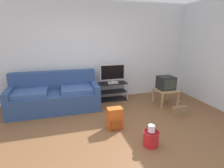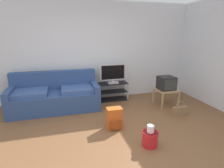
{
  "view_description": "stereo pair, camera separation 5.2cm",
  "coord_description": "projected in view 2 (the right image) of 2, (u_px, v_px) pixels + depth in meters",
  "views": [
    {
      "loc": [
        -0.76,
        -2.67,
        1.83
      ],
      "look_at": [
        0.38,
        1.26,
        0.71
      ],
      "focal_mm": 29.39,
      "sensor_mm": 36.0,
      "label": 1
    },
    {
      "loc": [
        -0.71,
        -2.68,
        1.83
      ],
      "look_at": [
        0.38,
        1.26,
        0.71
      ],
      "focal_mm": 29.39,
      "sensor_mm": 36.0,
      "label": 2
    }
  ],
  "objects": [
    {
      "name": "wall_back",
      "position": [
        87.0,
        52.0,
        5.08
      ],
      "size": [
        9.0,
        0.1,
        2.7
      ],
      "primitive_type": "cube",
      "color": "silver",
      "rests_on": "ground_plane"
    },
    {
      "name": "wall_right",
      "position": [
        224.0,
        55.0,
        4.37
      ],
      "size": [
        0.1,
        3.6,
        2.7
      ],
      "primitive_type": "cube",
      "color": "silver",
      "rests_on": "ground_plane"
    },
    {
      "name": "flat_tv",
      "position": [
        113.0,
        74.0,
        5.06
      ],
      "size": [
        0.71,
        0.22,
        0.53
      ],
      "color": "#B2B2B7",
      "rests_on": "tv_stand"
    },
    {
      "name": "couch",
      "position": [
        55.0,
        96.0,
        4.57
      ],
      "size": [
        2.12,
        0.91,
        0.91
      ],
      "color": "navy",
      "rests_on": "ground_plane"
    },
    {
      "name": "handbag",
      "position": [
        180.0,
        110.0,
        4.25
      ],
      "size": [
        0.34,
        0.11,
        0.34
      ],
      "rotation": [
        0.0,
        0.0,
        -0.46
      ],
      "color": "olive",
      "rests_on": "ground_plane"
    },
    {
      "name": "side_table",
      "position": [
        166.0,
        92.0,
        4.85
      ],
      "size": [
        0.53,
        0.53,
        0.42
      ],
      "color": "tan",
      "rests_on": "ground_plane"
    },
    {
      "name": "ground_plane",
      "position": [
        110.0,
        144.0,
        3.17
      ],
      "size": [
        9.0,
        9.8,
        0.02
      ],
      "primitive_type": "cube",
      "color": "brown"
    },
    {
      "name": "cleaning_bucket",
      "position": [
        150.0,
        137.0,
        3.07
      ],
      "size": [
        0.28,
        0.28,
        0.38
      ],
      "color": "red",
      "rests_on": "ground_plane"
    },
    {
      "name": "backpack",
      "position": [
        114.0,
        118.0,
        3.63
      ],
      "size": [
        0.3,
        0.26,
        0.43
      ],
      "rotation": [
        0.0,
        0.0,
        -0.22
      ],
      "color": "#CC561E",
      "rests_on": "ground_plane"
    },
    {
      "name": "tv_stand",
      "position": [
        113.0,
        91.0,
        5.22
      ],
      "size": [
        0.84,
        0.36,
        0.5
      ],
      "color": "black",
      "rests_on": "ground_plane"
    },
    {
      "name": "crt_tv",
      "position": [
        166.0,
        83.0,
        4.8
      ],
      "size": [
        0.4,
        0.38,
        0.34
      ],
      "color": "#232326",
      "rests_on": "side_table"
    }
  ]
}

